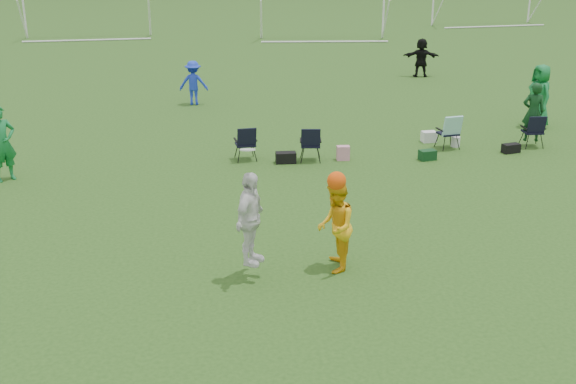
{
  "coord_description": "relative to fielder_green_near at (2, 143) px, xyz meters",
  "views": [
    {
      "loc": [
        -2.43,
        -11.52,
        5.93
      ],
      "look_at": [
        -1.13,
        1.44,
        1.25
      ],
      "focal_mm": 45.0,
      "sensor_mm": 36.0,
      "label": 1
    }
  ],
  "objects": [
    {
      "name": "sideline_setup",
      "position": [
        11.19,
        1.42,
        -0.4
      ],
      "size": [
        9.13,
        2.15,
        1.88
      ],
      "color": "#0E3616",
      "rests_on": "ground"
    },
    {
      "name": "goal_mid",
      "position": [
        11.83,
        25.47,
        0.95
      ],
      "size": [
        7.4,
        0.63,
        2.46
      ],
      "rotation": [
        0.0,
        0.0,
        -0.07
      ],
      "color": "white",
      "rests_on": "ground"
    },
    {
      "name": "fielder_green_near",
      "position": [
        0.0,
        0.0,
        0.0
      ],
      "size": [
        0.84,
        0.81,
        1.94
      ],
      "primitive_type": "imported",
      "rotation": [
        0.0,
        0.0,
        0.68
      ],
      "color": "#157637",
      "rests_on": "ground"
    },
    {
      "name": "center_contest",
      "position": [
        6.81,
        -6.07,
        0.04
      ],
      "size": [
        2.36,
        1.25,
        2.48
      ],
      "color": "white",
      "rests_on": "ground"
    },
    {
      "name": "goal_left",
      "position": [
        -2.17,
        27.47,
        0.95
      ],
      "size": [
        7.39,
        0.76,
        2.46
      ],
      "rotation": [
        0.0,
        0.0,
        0.09
      ],
      "color": "white",
      "rests_on": "ground"
    },
    {
      "name": "fielder_blue",
      "position": [
        4.57,
        8.22,
        -0.17
      ],
      "size": [
        1.08,
        0.68,
        1.6
      ],
      "primitive_type": "imported",
      "rotation": [
        0.0,
        0.0,
        3.06
      ],
      "color": "#1B36CE",
      "rests_on": "ground"
    },
    {
      "name": "fielder_green_far",
      "position": [
        15.7,
        3.82,
        0.05
      ],
      "size": [
        0.87,
        1.12,
        2.03
      ],
      "primitive_type": "imported",
      "rotation": [
        0.0,
        0.0,
        -1.32
      ],
      "color": "#147134",
      "rests_on": "ground"
    },
    {
      "name": "fielder_black",
      "position": [
        14.33,
        12.74,
        -0.13
      ],
      "size": [
        1.61,
        0.74,
        1.67
      ],
      "primitive_type": "imported",
      "rotation": [
        0.0,
        0.0,
        2.98
      ],
      "color": "black",
      "rests_on": "ground"
    },
    {
      "name": "ground",
      "position": [
        7.83,
        -6.53,
        -0.97
      ],
      "size": [
        260.0,
        260.0,
        0.0
      ],
      "primitive_type": "plane",
      "color": "#234A17",
      "rests_on": "ground"
    }
  ]
}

